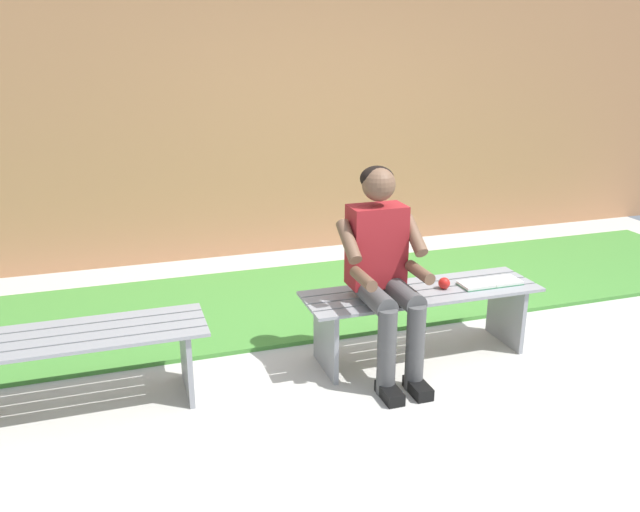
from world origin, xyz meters
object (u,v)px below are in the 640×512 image
object	(u,v)px
apple	(444,283)
book_open	(490,283)
bench_far	(75,354)
person_seated	(384,265)
bench_near	(421,307)

from	to	relation	value
apple	book_open	size ratio (longest dim) A/B	0.18
bench_far	apple	distance (m)	2.24
bench_far	person_seated	bearing A→B (deg)	176.74
bench_far	apple	xyz separation A→B (m)	(-2.23, 0.02, 0.16)
bench_far	person_seated	distance (m)	1.81
bench_near	book_open	distance (m)	0.48
bench_far	person_seated	world-z (taller)	person_seated
bench_far	person_seated	size ratio (longest dim) A/B	1.13
bench_near	bench_far	bearing A→B (deg)	0.00
book_open	bench_far	bearing A→B (deg)	-1.03
bench_near	bench_far	size ratio (longest dim) A/B	1.07
bench_near	person_seated	world-z (taller)	person_seated
person_seated	apple	world-z (taller)	person_seated
person_seated	apple	distance (m)	0.51
book_open	person_seated	bearing A→B (deg)	3.88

